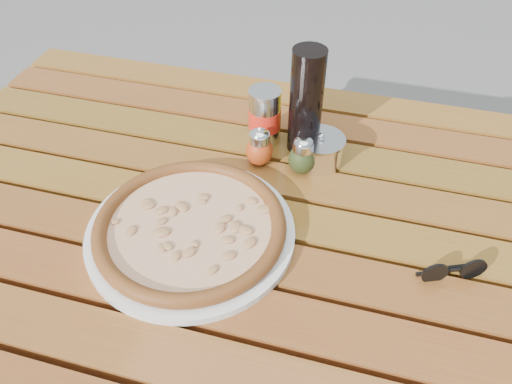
% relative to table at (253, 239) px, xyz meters
% --- Properties ---
extents(table, '(1.40, 0.90, 0.75)m').
position_rel_table_xyz_m(table, '(0.00, 0.00, 0.00)').
color(table, '#361A0C').
rests_on(table, ground).
extents(plate, '(0.38, 0.38, 0.01)m').
position_rel_table_xyz_m(plate, '(-0.09, -0.08, 0.08)').
color(plate, silver).
rests_on(plate, table).
extents(pizza, '(0.38, 0.38, 0.03)m').
position_rel_table_xyz_m(pizza, '(-0.09, -0.08, 0.10)').
color(pizza, '#FEDFB5').
rests_on(pizza, plate).
extents(pepper_shaker, '(0.07, 0.07, 0.08)m').
position_rel_table_xyz_m(pepper_shaker, '(-0.02, 0.14, 0.11)').
color(pepper_shaker, '#C04315').
rests_on(pepper_shaker, table).
extents(oregano_shaker, '(0.07, 0.07, 0.08)m').
position_rel_table_xyz_m(oregano_shaker, '(0.06, 0.13, 0.11)').
color(oregano_shaker, '#333E18').
rests_on(oregano_shaker, table).
extents(dark_bottle, '(0.08, 0.08, 0.22)m').
position_rel_table_xyz_m(dark_bottle, '(0.05, 0.21, 0.19)').
color(dark_bottle, black).
rests_on(dark_bottle, table).
extents(soda_can, '(0.08, 0.08, 0.12)m').
position_rel_table_xyz_m(soda_can, '(-0.03, 0.21, 0.13)').
color(soda_can, silver).
rests_on(soda_can, table).
extents(olive_oil_cruet, '(0.07, 0.07, 0.21)m').
position_rel_table_xyz_m(olive_oil_cruet, '(0.04, 0.26, 0.17)').
color(olive_oil_cruet, gold).
rests_on(olive_oil_cruet, table).
extents(parmesan_tin, '(0.11, 0.11, 0.07)m').
position_rel_table_xyz_m(parmesan_tin, '(0.09, 0.17, 0.11)').
color(parmesan_tin, white).
rests_on(parmesan_tin, table).
extents(sunglasses, '(0.11, 0.06, 0.04)m').
position_rel_table_xyz_m(sunglasses, '(0.35, -0.06, 0.09)').
color(sunglasses, black).
rests_on(sunglasses, table).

